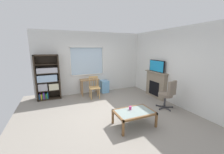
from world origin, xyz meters
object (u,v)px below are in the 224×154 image
at_px(coffee_table, 134,113).
at_px(bookshelf, 48,79).
at_px(office_chair, 168,93).
at_px(fireplace, 156,84).
at_px(plastic_drawer_unit, 104,86).
at_px(tv, 157,66).
at_px(sippy_cup, 130,108).
at_px(wooden_chair, 94,87).
at_px(desk_under_window, 89,82).

bearing_deg(coffee_table, bookshelf, 124.61).
bearing_deg(office_chair, fireplace, 68.74).
height_order(plastic_drawer_unit, tv, tv).
xyz_separation_m(plastic_drawer_unit, sippy_cup, (-0.29, -2.89, 0.17)).
bearing_deg(tv, coffee_table, -142.10).
bearing_deg(coffee_table, sippy_cup, 104.02).
bearing_deg(wooden_chair, tv, -20.55).
relative_size(desk_under_window, coffee_table, 0.78).
height_order(desk_under_window, coffee_table, desk_under_window).
relative_size(desk_under_window, wooden_chair, 0.89).
distance_m(bookshelf, desk_under_window, 1.69).
bearing_deg(wooden_chair, desk_under_window, 98.12).
distance_m(desk_under_window, plastic_drawer_unit, 0.78).
xyz_separation_m(fireplace, coffee_table, (-2.03, -1.57, -0.20)).
relative_size(fireplace, office_chair, 1.17).
xyz_separation_m(fireplace, office_chair, (-0.43, -1.12, 0.01)).
height_order(desk_under_window, fireplace, fireplace).
bearing_deg(tv, wooden_chair, 159.45).
height_order(bookshelf, tv, bookshelf).
relative_size(bookshelf, fireplace, 1.55).
distance_m(fireplace, sippy_cup, 2.52).
xyz_separation_m(desk_under_window, fireplace, (2.50, -1.42, -0.02)).
height_order(fireplace, office_chair, fireplace).
relative_size(bookshelf, sippy_cup, 20.06).
relative_size(desk_under_window, plastic_drawer_unit, 1.43).
bearing_deg(desk_under_window, tv, -29.72).
bearing_deg(fireplace, sippy_cup, -145.46).
relative_size(wooden_chair, coffee_table, 0.88).
xyz_separation_m(tv, coffee_table, (-2.02, -1.57, -0.98)).
height_order(desk_under_window, sippy_cup, desk_under_window).
distance_m(desk_under_window, fireplace, 2.88).
distance_m(desk_under_window, coffee_table, 3.03).
height_order(fireplace, tv, tv).
bearing_deg(desk_under_window, fireplace, -29.54).
bearing_deg(office_chair, tv, 69.55).
bearing_deg(bookshelf, wooden_chair, -19.65).
bearing_deg(office_chair, plastic_drawer_unit, 117.51).
xyz_separation_m(tv, sippy_cup, (-2.05, -1.43, -0.88)).
bearing_deg(bookshelf, tv, -20.17).
height_order(wooden_chair, sippy_cup, wooden_chair).
bearing_deg(coffee_table, wooden_chair, 99.05).
relative_size(plastic_drawer_unit, sippy_cup, 6.25).
xyz_separation_m(desk_under_window, sippy_cup, (0.43, -2.84, -0.12)).
bearing_deg(wooden_chair, fireplace, -20.41).
distance_m(wooden_chair, tv, 2.72).
bearing_deg(sippy_cup, coffee_table, -75.98).
distance_m(wooden_chair, office_chair, 2.84).
xyz_separation_m(tv, office_chair, (-0.42, -1.12, -0.77)).
relative_size(bookshelf, wooden_chair, 2.01).
height_order(desk_under_window, tv, tv).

